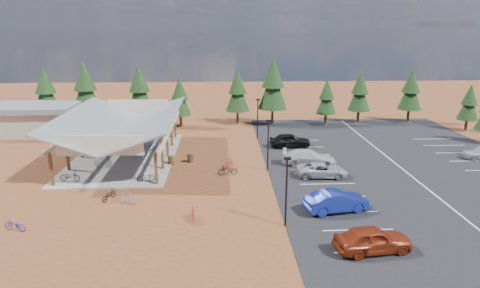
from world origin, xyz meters
The scene contains 39 objects.
ground centered at (0.00, 0.00, 0.00)m, with size 140.00×140.00×0.00m, color brown.
asphalt_lot centered at (18.50, 3.00, 0.02)m, with size 27.00×44.00×0.04m, color black.
concrete_pad centered at (-10.00, 7.00, 0.05)m, with size 10.60×18.60×0.10m, color gray.
bike_pavilion centered at (-10.00, 7.00, 3.82)m, with size 11.65×19.40×4.97m.
outbuilding centered at (-24.00, 18.00, 2.03)m, with size 11.00×7.00×3.90m.
lamp_post_0 centered at (5.00, -10.00, 2.98)m, with size 0.50×0.25×5.14m.
lamp_post_1 centered at (5.00, 2.00, 2.98)m, with size 0.50×0.25×5.14m.
lamp_post_2 centered at (5.00, 14.00, 2.98)m, with size 0.50×0.25×5.14m.
trash_bin_0 centered at (-4.75, 4.31, 0.45)m, with size 0.60×0.60×0.90m, color #412D17.
trash_bin_1 centered at (-2.81, 4.95, 0.45)m, with size 0.60×0.60×0.90m, color #412D17.
pine_0 centered at (-23.96, 22.58, 5.10)m, with size 3.59×3.59×8.36m.
pine_1 centered at (-18.26, 21.93, 5.63)m, with size 3.96×3.96×9.22m.
pine_2 centered at (-10.98, 22.51, 5.26)m, with size 3.70×3.70×8.61m.
pine_3 centered at (-5.23, 21.18, 4.27)m, with size 3.00×3.00×7.00m.
pine_4 centered at (2.84, 22.90, 4.83)m, with size 3.40×3.40×7.91m.
pine_5 centered at (7.81, 22.19, 5.86)m, with size 4.11×4.11×9.58m.
pine_6 centered at (15.47, 21.76, 4.06)m, with size 2.86×2.86×6.66m.
pine_7 centered at (20.55, 22.86, 4.62)m, with size 3.25×3.25×7.56m.
pine_8 centered at (28.09, 22.96, 4.77)m, with size 3.36×3.36×7.82m.
pine_13 centered at (33.68, 17.28, 3.89)m, with size 2.74×2.74×6.38m.
bike_0 centered at (-13.39, -0.47, 0.59)m, with size 0.65×1.86×0.98m, color black.
bike_1 centered at (-11.46, 3.58, 0.64)m, with size 0.51×1.80×1.08m, color gray.
bike_2 centered at (-13.40, 10.17, 0.55)m, with size 0.60×1.73×0.91m, color navy.
bike_3 centered at (-11.54, 11.11, 0.55)m, with size 0.42×1.49×0.89m, color maroon.
bike_4 centered at (-6.47, -0.80, 0.52)m, with size 0.55×1.58×0.83m, color black.
bike_5 centered at (-8.32, 6.20, 0.59)m, with size 0.46×1.62×0.97m, color gray.
bike_6 centered at (-7.98, 9.08, 0.56)m, with size 0.62×1.77×0.93m, color navy.
bike_7 centered at (-6.80, 14.71, 0.65)m, with size 0.52×1.84×1.11m, color maroon.
bike_10 centered at (-14.00, -9.98, 0.44)m, with size 0.58×1.66×0.87m, color #131A9F.
bike_11 centered at (-1.67, -8.85, 0.53)m, with size 0.50×1.76×1.06m, color maroon.
bike_12 centered at (-8.82, -4.74, 0.46)m, with size 0.61×1.76×0.92m, color black.
bike_13 centered at (-7.09, -5.65, 0.49)m, with size 0.46×1.63×0.98m, color gray.
bike_15 centered at (1.07, 2.69, 0.55)m, with size 0.51×1.82×1.09m, color maroon.
bike_16 centered at (1.06, 0.89, 0.48)m, with size 0.64×1.84×0.97m, color black.
car_0 centered at (9.96, -13.91, 0.87)m, with size 1.96×4.88×1.66m, color maroon.
car_1 centered at (9.25, -7.81, 0.86)m, with size 1.74×5.00×1.65m, color navy.
car_2 centered at (9.96, -0.09, 0.70)m, with size 2.19×4.76×1.32m, color #9FA4A8.
car_3 centered at (9.41, 3.47, 0.82)m, with size 2.18×5.36×1.55m, color silver.
car_4 centered at (8.50, 10.17, 0.85)m, with size 1.90×4.73×1.61m, color black.
Camera 1 is at (0.52, -37.84, 13.95)m, focal length 32.00 mm.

